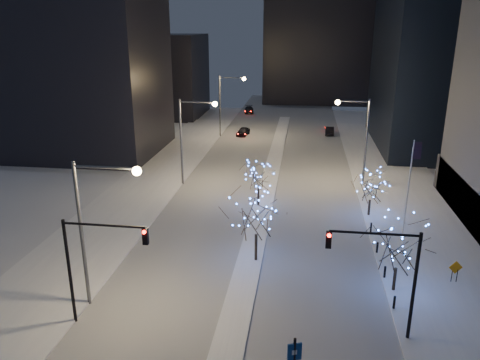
% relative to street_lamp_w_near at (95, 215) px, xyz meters
% --- Properties ---
extents(ground, '(160.00, 160.00, 0.00)m').
position_rel_street_lamp_w_near_xyz_m(ground, '(8.94, -2.00, -6.50)').
color(ground, white).
rests_on(ground, ground).
extents(road, '(20.00, 130.00, 0.02)m').
position_rel_street_lamp_w_near_xyz_m(road, '(8.94, 33.00, -6.49)').
color(road, '#9CA1AA').
rests_on(road, ground).
extents(median, '(2.00, 80.00, 0.15)m').
position_rel_street_lamp_w_near_xyz_m(median, '(8.94, 28.00, -6.42)').
color(median, white).
rests_on(median, ground).
extents(east_sidewalk, '(10.00, 90.00, 0.15)m').
position_rel_street_lamp_w_near_xyz_m(east_sidewalk, '(23.94, 18.00, -6.42)').
color(east_sidewalk, white).
rests_on(east_sidewalk, ground).
extents(west_sidewalk, '(8.00, 90.00, 0.15)m').
position_rel_street_lamp_w_near_xyz_m(west_sidewalk, '(-5.06, 18.00, -6.42)').
color(west_sidewalk, white).
rests_on(west_sidewalk, ground).
extents(filler_west_near, '(22.00, 18.00, 24.00)m').
position_rel_street_lamp_w_near_xyz_m(filler_west_near, '(-19.06, 38.00, 5.50)').
color(filler_west_near, black).
rests_on(filler_west_near, ground).
extents(filler_west_far, '(18.00, 16.00, 16.00)m').
position_rel_street_lamp_w_near_xyz_m(filler_west_far, '(-17.06, 68.00, 1.50)').
color(filler_west_far, black).
rests_on(filler_west_far, ground).
extents(horizon_block, '(24.00, 14.00, 42.00)m').
position_rel_street_lamp_w_near_xyz_m(horizon_block, '(14.94, 90.00, 14.50)').
color(horizon_block, black).
rests_on(horizon_block, ground).
extents(street_lamp_w_near, '(4.40, 0.56, 10.00)m').
position_rel_street_lamp_w_near_xyz_m(street_lamp_w_near, '(0.00, 0.00, 0.00)').
color(street_lamp_w_near, '#595E66').
rests_on(street_lamp_w_near, ground).
extents(street_lamp_w_mid, '(4.40, 0.56, 10.00)m').
position_rel_street_lamp_w_near_xyz_m(street_lamp_w_mid, '(0.00, 25.00, 0.00)').
color(street_lamp_w_mid, '#595E66').
rests_on(street_lamp_w_mid, ground).
extents(street_lamp_w_far, '(4.40, 0.56, 10.00)m').
position_rel_street_lamp_w_near_xyz_m(street_lamp_w_far, '(0.00, 50.00, 0.00)').
color(street_lamp_w_far, '#595E66').
rests_on(street_lamp_w_far, ground).
extents(street_lamp_east, '(3.90, 0.56, 10.00)m').
position_rel_street_lamp_w_near_xyz_m(street_lamp_east, '(19.02, 28.00, -0.05)').
color(street_lamp_east, '#595E66').
rests_on(street_lamp_east, ground).
extents(traffic_signal_west, '(5.26, 0.43, 7.00)m').
position_rel_street_lamp_w_near_xyz_m(traffic_signal_west, '(0.50, -2.00, -1.74)').
color(traffic_signal_west, black).
rests_on(traffic_signal_west, ground).
extents(traffic_signal_east, '(5.26, 0.43, 7.00)m').
position_rel_street_lamp_w_near_xyz_m(traffic_signal_east, '(17.88, -1.00, -1.74)').
color(traffic_signal_east, black).
rests_on(traffic_signal_east, ground).
extents(flagpoles, '(1.35, 2.60, 8.00)m').
position_rel_street_lamp_w_near_xyz_m(flagpoles, '(22.30, 15.25, -1.70)').
color(flagpoles, silver).
rests_on(flagpoles, east_sidewalk).
extents(bollards, '(0.16, 12.16, 0.90)m').
position_rel_street_lamp_w_near_xyz_m(bollards, '(19.14, 8.00, -5.90)').
color(bollards, black).
rests_on(bollards, east_sidewalk).
extents(car_near, '(2.23, 4.21, 1.36)m').
position_rel_street_lamp_w_near_xyz_m(car_near, '(2.66, 51.11, -5.82)').
color(car_near, black).
rests_on(car_near, ground).
extents(car_mid, '(1.52, 4.11, 1.34)m').
position_rel_street_lamp_w_near_xyz_m(car_mid, '(17.16, 54.03, -5.83)').
color(car_mid, black).
rests_on(car_mid, ground).
extents(car_far, '(2.44, 4.78, 1.33)m').
position_rel_street_lamp_w_near_xyz_m(car_far, '(1.15, 72.18, -5.84)').
color(car_far, black).
rests_on(car_far, ground).
extents(holiday_tree_median_near, '(4.57, 4.57, 5.85)m').
position_rel_street_lamp_w_near_xyz_m(holiday_tree_median_near, '(9.44, 7.42, -2.49)').
color(holiday_tree_median_near, black).
rests_on(holiday_tree_median_near, median).
extents(holiday_tree_median_far, '(3.95, 3.95, 4.49)m').
position_rel_street_lamp_w_near_xyz_m(holiday_tree_median_far, '(8.44, 19.30, -3.34)').
color(holiday_tree_median_far, black).
rests_on(holiday_tree_median_far, median).
extents(holiday_tree_plaza_near, '(5.62, 5.62, 5.34)m').
position_rel_street_lamp_w_near_xyz_m(holiday_tree_plaza_near, '(19.51, 4.36, -3.00)').
color(holiday_tree_plaza_near, black).
rests_on(holiday_tree_plaza_near, east_sidewalk).
extents(holiday_tree_plaza_far, '(3.91, 3.91, 4.41)m').
position_rel_street_lamp_w_near_xyz_m(holiday_tree_plaza_far, '(19.44, 18.11, -3.51)').
color(holiday_tree_plaza_far, black).
rests_on(holiday_tree_plaza_far, east_sidewalk).
extents(construction_sign, '(1.00, 0.22, 1.67)m').
position_rel_street_lamp_w_near_xyz_m(construction_sign, '(24.03, 6.06, -5.34)').
color(construction_sign, black).
rests_on(construction_sign, east_sidewalk).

